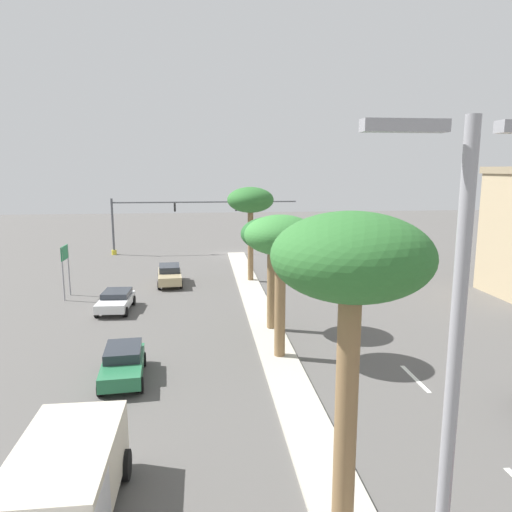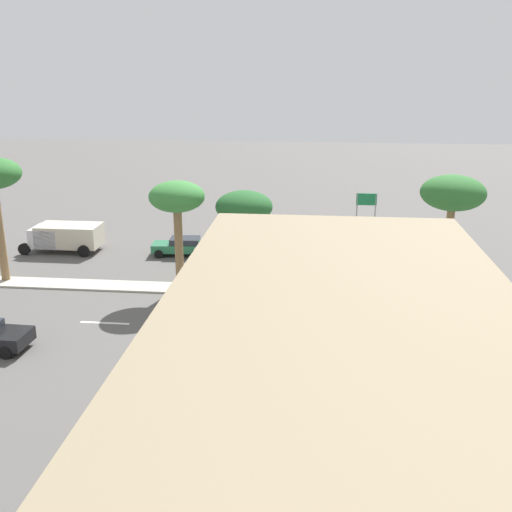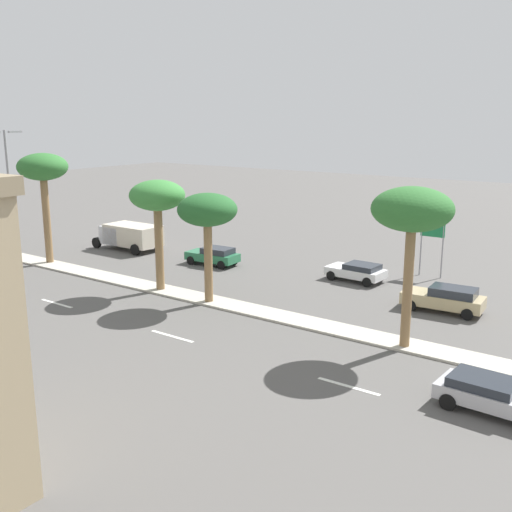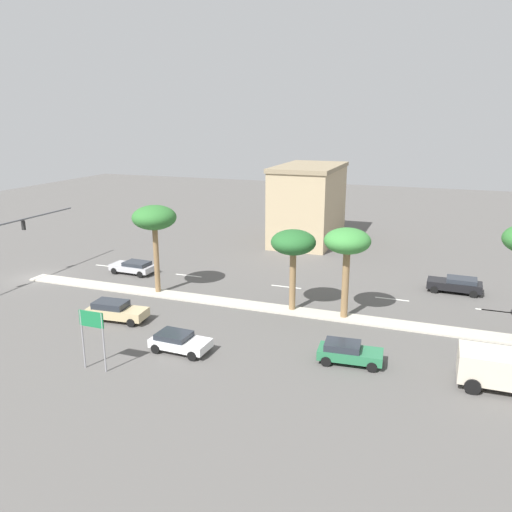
{
  "view_description": "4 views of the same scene",
  "coord_description": "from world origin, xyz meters",
  "px_view_note": "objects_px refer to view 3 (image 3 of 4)",
  "views": [
    {
      "loc": [
        3.58,
        51.63,
        9.14
      ],
      "look_at": [
        0.34,
        22.76,
        3.86
      ],
      "focal_mm": 33.67,
      "sensor_mm": 36.0,
      "label": 1
    },
    {
      "loc": [
        -34.9,
        21.21,
        13.6
      ],
      "look_at": [
        2.42,
        24.94,
        1.61
      ],
      "focal_mm": 41.43,
      "sensor_mm": 36.0,
      "label": 2
    },
    {
      "loc": [
        -26.32,
        3.19,
        10.75
      ],
      "look_at": [
        -0.34,
        21.89,
        3.35
      ],
      "focal_mm": 42.15,
      "sensor_mm": 36.0,
      "label": 3
    },
    {
      "loc": [
        36.37,
        35.73,
        14.88
      ],
      "look_at": [
        -1.63,
        21.83,
        3.8
      ],
      "focal_mm": 35.73,
      "sensor_mm": 36.0,
      "label": 4
    }
  ],
  "objects_px": {
    "palm_tree_far": "(412,212)",
    "sedan_green_trailing": "(214,255)",
    "palm_tree_inboard": "(43,170)",
    "box_truck": "(129,235)",
    "sedan_white_near": "(357,271)",
    "sedan_silver_far": "(494,394)",
    "palm_tree_rear": "(157,199)",
    "street_lamp_trailing": "(9,183)",
    "palm_tree_center": "(207,212)",
    "sedan_tan_front": "(445,298)",
    "directional_road_sign": "(432,237)"
  },
  "relations": [
    {
      "from": "palm_tree_far",
      "to": "sedan_silver_far",
      "type": "relative_size",
      "value": 1.73
    },
    {
      "from": "sedan_tan_front",
      "to": "sedan_green_trailing",
      "type": "distance_m",
      "value": 17.73
    },
    {
      "from": "palm_tree_inboard",
      "to": "street_lamp_trailing",
      "type": "relative_size",
      "value": 0.84
    },
    {
      "from": "palm_tree_center",
      "to": "sedan_tan_front",
      "type": "bearing_deg",
      "value": -61.29
    },
    {
      "from": "directional_road_sign",
      "to": "sedan_green_trailing",
      "type": "relative_size",
      "value": 0.93
    },
    {
      "from": "street_lamp_trailing",
      "to": "sedan_white_near",
      "type": "bearing_deg",
      "value": -70.05
    },
    {
      "from": "sedan_tan_front",
      "to": "sedan_white_near",
      "type": "bearing_deg",
      "value": 66.56
    },
    {
      "from": "palm_tree_far",
      "to": "box_truck",
      "type": "xyz_separation_m",
      "value": [
        7.55,
        27.19,
        -5.32
      ]
    },
    {
      "from": "directional_road_sign",
      "to": "sedan_white_near",
      "type": "distance_m",
      "value": 5.78
    },
    {
      "from": "palm_tree_rear",
      "to": "sedan_white_near",
      "type": "height_order",
      "value": "palm_tree_rear"
    },
    {
      "from": "street_lamp_trailing",
      "to": "sedan_white_near",
      "type": "xyz_separation_m",
      "value": [
        9.16,
        -25.24,
        -5.13
      ]
    },
    {
      "from": "palm_tree_rear",
      "to": "sedan_green_trailing",
      "type": "xyz_separation_m",
      "value": [
        7.24,
        1.62,
        -5.15
      ]
    },
    {
      "from": "directional_road_sign",
      "to": "palm_tree_far",
      "type": "bearing_deg",
      "value": -164.81
    },
    {
      "from": "directional_road_sign",
      "to": "palm_tree_rear",
      "type": "height_order",
      "value": "palm_tree_rear"
    },
    {
      "from": "directional_road_sign",
      "to": "street_lamp_trailing",
      "type": "height_order",
      "value": "street_lamp_trailing"
    },
    {
      "from": "sedan_white_near",
      "to": "box_truck",
      "type": "bearing_deg",
      "value": 95.89
    },
    {
      "from": "palm_tree_far",
      "to": "sedan_white_near",
      "type": "distance_m",
      "value": 13.4
    },
    {
      "from": "directional_road_sign",
      "to": "palm_tree_inboard",
      "type": "bearing_deg",
      "value": 117.88
    },
    {
      "from": "sedan_green_trailing",
      "to": "box_truck",
      "type": "bearing_deg",
      "value": 89.5
    },
    {
      "from": "street_lamp_trailing",
      "to": "sedan_silver_far",
      "type": "relative_size",
      "value": 2.2
    },
    {
      "from": "directional_road_sign",
      "to": "box_truck",
      "type": "relative_size",
      "value": 0.63
    },
    {
      "from": "palm_tree_far",
      "to": "sedan_green_trailing",
      "type": "height_order",
      "value": "palm_tree_far"
    },
    {
      "from": "palm_tree_rear",
      "to": "box_truck",
      "type": "relative_size",
      "value": 1.16
    },
    {
      "from": "palm_tree_rear",
      "to": "sedan_silver_far",
      "type": "bearing_deg",
      "value": -101.41
    },
    {
      "from": "directional_road_sign",
      "to": "sedan_white_near",
      "type": "xyz_separation_m",
      "value": [
        -4.02,
        3.58,
        -2.1
      ]
    },
    {
      "from": "sedan_white_near",
      "to": "sedan_silver_far",
      "type": "height_order",
      "value": "sedan_silver_far"
    },
    {
      "from": "palm_tree_inboard",
      "to": "sedan_tan_front",
      "type": "bearing_deg",
      "value": -77.97
    },
    {
      "from": "palm_tree_inboard",
      "to": "sedan_white_near",
      "type": "xyz_separation_m",
      "value": [
        9.0,
        -21.04,
        -6.3
      ]
    },
    {
      "from": "street_lamp_trailing",
      "to": "palm_tree_far",
      "type": "bearing_deg",
      "value": -90.77
    },
    {
      "from": "directional_road_sign",
      "to": "palm_tree_center",
      "type": "bearing_deg",
      "value": 147.93
    },
    {
      "from": "sedan_silver_far",
      "to": "box_truck",
      "type": "height_order",
      "value": "box_truck"
    },
    {
      "from": "sedan_tan_front",
      "to": "box_truck",
      "type": "distance_m",
      "value": 26.92
    },
    {
      "from": "palm_tree_far",
      "to": "palm_tree_center",
      "type": "bearing_deg",
      "value": 89.81
    },
    {
      "from": "directional_road_sign",
      "to": "sedan_green_trailing",
      "type": "xyz_separation_m",
      "value": [
        -6.16,
        14.3,
        -2.06
      ]
    },
    {
      "from": "street_lamp_trailing",
      "to": "sedan_silver_far",
      "type": "bearing_deg",
      "value": -96.9
    },
    {
      "from": "palm_tree_inboard",
      "to": "box_truck",
      "type": "bearing_deg",
      "value": -9.25
    },
    {
      "from": "palm_tree_center",
      "to": "sedan_silver_far",
      "type": "bearing_deg",
      "value": -103.48
    },
    {
      "from": "sedan_white_near",
      "to": "sedan_green_trailing",
      "type": "bearing_deg",
      "value": 101.26
    },
    {
      "from": "sedan_white_near",
      "to": "box_truck",
      "type": "height_order",
      "value": "box_truck"
    },
    {
      "from": "directional_road_sign",
      "to": "street_lamp_trailing",
      "type": "distance_m",
      "value": 31.84
    },
    {
      "from": "palm_tree_inboard",
      "to": "box_truck",
      "type": "xyz_separation_m",
      "value": [
        6.95,
        -1.13,
        -5.76
      ]
    },
    {
      "from": "palm_tree_inboard",
      "to": "box_truck",
      "type": "distance_m",
      "value": 9.1
    },
    {
      "from": "palm_tree_inboard",
      "to": "sedan_green_trailing",
      "type": "height_order",
      "value": "palm_tree_inboard"
    },
    {
      "from": "palm_tree_rear",
      "to": "sedan_silver_far",
      "type": "relative_size",
      "value": 1.57
    },
    {
      "from": "street_lamp_trailing",
      "to": "box_truck",
      "type": "distance_m",
      "value": 10.0
    },
    {
      "from": "sedan_tan_front",
      "to": "box_truck",
      "type": "relative_size",
      "value": 0.77
    },
    {
      "from": "palm_tree_far",
      "to": "street_lamp_trailing",
      "type": "distance_m",
      "value": 32.53
    },
    {
      "from": "sedan_white_near",
      "to": "sedan_silver_far",
      "type": "distance_m",
      "value": 18.53
    },
    {
      "from": "palm_tree_rear",
      "to": "box_truck",
      "type": "bearing_deg",
      "value": 55.9
    },
    {
      "from": "palm_tree_rear",
      "to": "palm_tree_inboard",
      "type": "height_order",
      "value": "palm_tree_inboard"
    }
  ]
}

